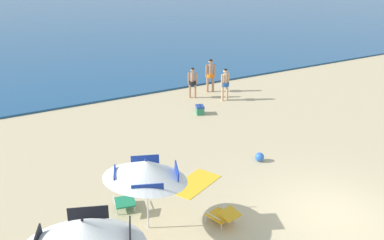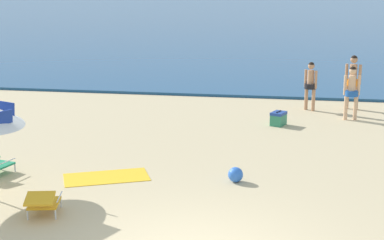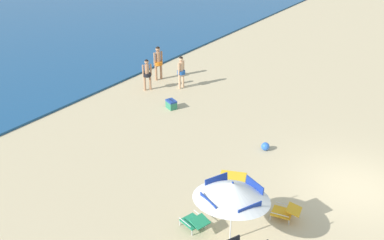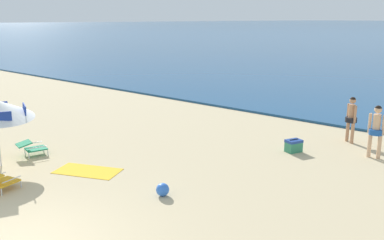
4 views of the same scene
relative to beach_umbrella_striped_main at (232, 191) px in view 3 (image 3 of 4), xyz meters
name	(u,v)px [view 3 (image 3 of 4)]	position (x,y,z in m)	size (l,w,h in m)	color
ground_plane	(357,189)	(4.63, -2.13, -1.72)	(800.00, 800.00, 0.00)	tan
beach_umbrella_striped_main	(232,191)	(0.00, 0.00, 0.00)	(2.43, 2.39, 2.10)	silver
lounge_chair_under_umbrella	(286,211)	(1.80, -0.86, -1.44)	(0.70, 0.95, 0.49)	gold
lounge_chair_beside_umbrella	(195,221)	(-0.21, 1.09, -1.44)	(0.73, 0.95, 0.49)	#1E7F56
person_standing_near_shore	(147,72)	(6.74, 8.99, -0.80)	(0.40, 0.39, 1.59)	tan
person_standing_beside	(181,70)	(7.93, 7.81, -0.77)	(0.49, 0.40, 1.64)	#D8A87F
person_wading_in	(158,61)	(8.11, 9.43, -0.69)	(0.51, 0.44, 1.78)	tan
cooler_box	(171,104)	(5.79, 6.75, -1.52)	(0.51, 0.59, 0.43)	#2D7F5B
beach_ball	(265,146)	(5.03, 1.56, -1.56)	(0.32, 0.32, 0.32)	blue
beach_towel	(231,186)	(2.25, 1.38, -1.72)	(0.90, 1.80, 0.01)	gold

